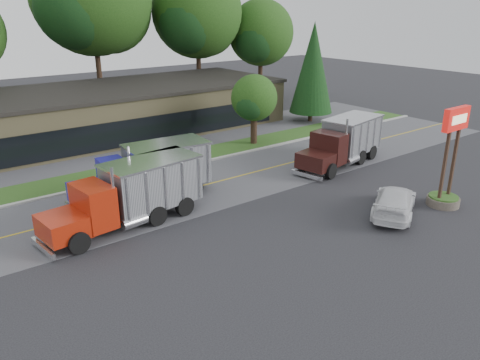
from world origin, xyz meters
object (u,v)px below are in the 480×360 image
object	(u,v)px
rally_car	(394,201)
dump_truck_red	(133,192)
dump_truck_maroon	(344,140)
bilo_sign	(447,173)
dump_truck_blue	(150,171)

from	to	relation	value
rally_car	dump_truck_red	bearing A→B (deg)	27.21
rally_car	dump_truck_maroon	bearing A→B (deg)	-60.96
rally_car	bilo_sign	bearing A→B (deg)	-136.60
rally_car	dump_truck_blue	bearing A→B (deg)	13.41
dump_truck_red	dump_truck_blue	size ratio (longest dim) A/B	1.05
dump_truck_blue	dump_truck_maroon	distance (m)	15.05
dump_truck_maroon	bilo_sign	bearing A→B (deg)	70.67
bilo_sign	dump_truck_maroon	xyz separation A→B (m)	(1.38, 9.04, -0.22)
dump_truck_maroon	rally_car	size ratio (longest dim) A/B	1.63
dump_truck_maroon	dump_truck_blue	bearing A→B (deg)	-20.65
dump_truck_red	dump_truck_maroon	bearing A→B (deg)	173.81
bilo_sign	dump_truck_red	bearing A→B (deg)	150.23
bilo_sign	dump_truck_blue	xyz separation A→B (m)	(-13.45, 11.66, -0.22)
bilo_sign	dump_truck_maroon	world-z (taller)	bilo_sign
dump_truck_red	rally_car	world-z (taller)	dump_truck_red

